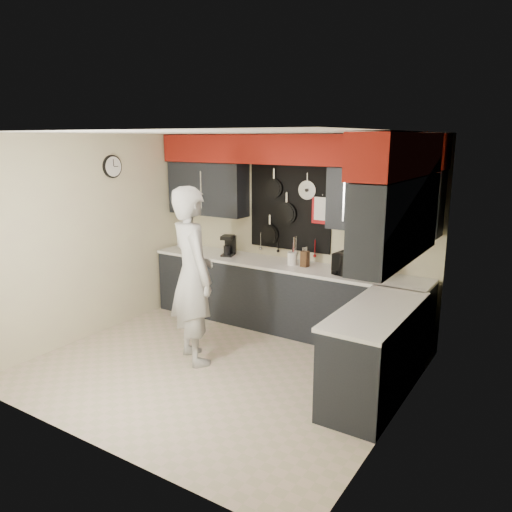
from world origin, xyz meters
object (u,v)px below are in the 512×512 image
Objects in this scene: microwave at (355,265)px; person at (192,276)px; coffee_maker at (229,245)px; utensil_crock at (292,258)px; knife_block at (305,259)px.

person is (-1.42, -1.34, -0.03)m from microwave.
utensil_crock is at bearing -17.29° from coffee_maker.
knife_block is 0.18m from utensil_crock.
coffee_maker is 1.47m from person.
person is (-0.71, -1.41, -0.00)m from knife_block.
microwave is at bearing -3.58° from knife_block.
person is at bearing -115.17° from knife_block.
knife_block is 1.21× the size of utensil_crock.
coffee_maker reaches higher than utensil_crock.
person is at bearing -88.88° from coffee_maker.
knife_block is at bearing 0.26° from utensil_crock.
coffee_maker is (-1.91, 0.05, 0.02)m from microwave.
microwave is 0.71m from knife_block.
microwave is 1.91m from coffee_maker.
microwave is 1.95m from person.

